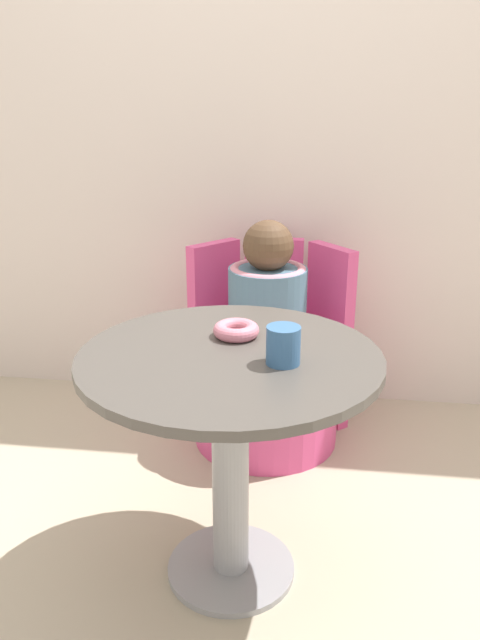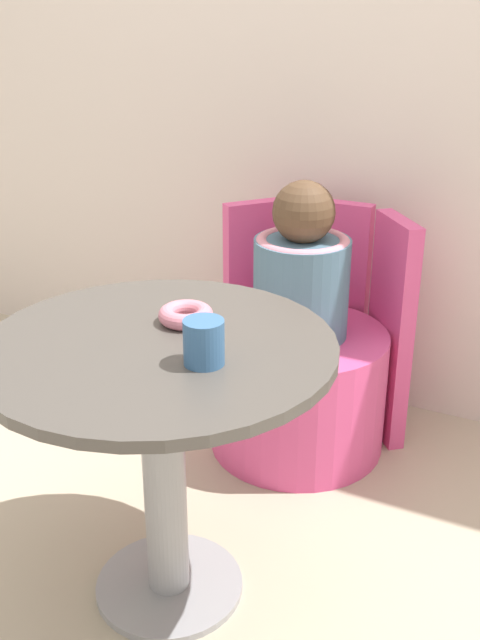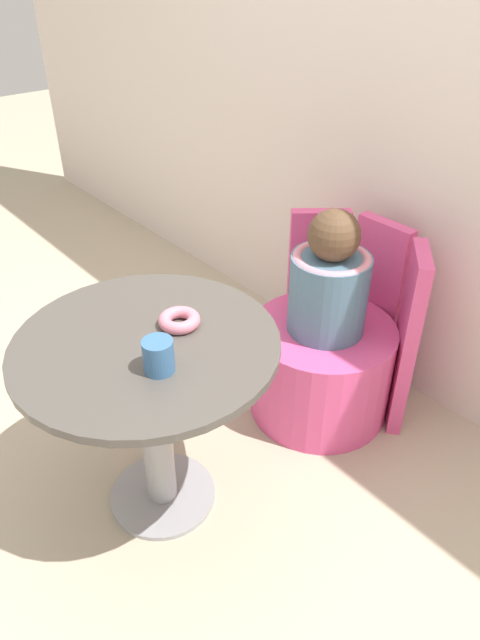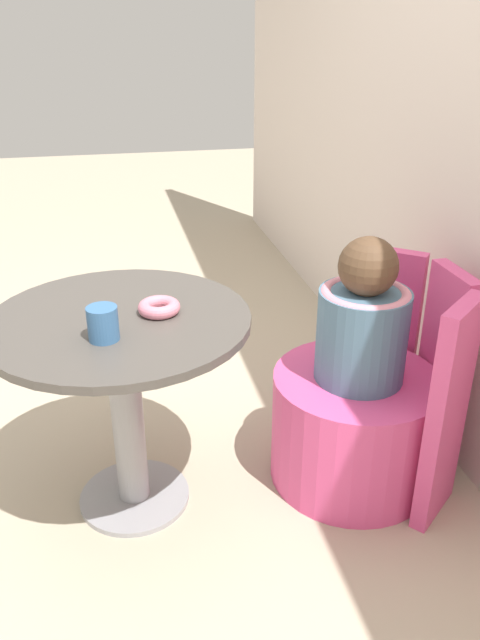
{
  "view_description": "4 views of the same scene",
  "coord_description": "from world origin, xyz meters",
  "px_view_note": "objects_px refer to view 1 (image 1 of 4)",
  "views": [
    {
      "loc": [
        0.21,
        -1.39,
        1.24
      ],
      "look_at": [
        -0.03,
        0.37,
        0.6
      ],
      "focal_mm": 35.0,
      "sensor_mm": 36.0,
      "label": 1
    },
    {
      "loc": [
        0.77,
        -1.18,
        1.31
      ],
      "look_at": [
        0.02,
        0.34,
        0.57
      ],
      "focal_mm": 42.0,
      "sensor_mm": 36.0,
      "label": 2
    },
    {
      "loc": [
        1.13,
        -0.63,
        1.58
      ],
      "look_at": [
        0.01,
        0.32,
        0.58
      ],
      "focal_mm": 32.0,
      "sensor_mm": 36.0,
      "label": 3
    },
    {
      "loc": [
        1.61,
        -0.02,
        1.39
      ],
      "look_at": [
        -0.0,
        0.34,
        0.6
      ],
      "focal_mm": 35.0,
      "sensor_mm": 36.0,
      "label": 4
    }
  ],
  "objects_px": {
    "child_figure": "(268,294)",
    "donut": "(236,330)",
    "tub_chair": "(266,393)",
    "cup": "(283,345)",
    "round_table": "(230,412)"
  },
  "relations": [
    {
      "from": "child_figure",
      "to": "donut",
      "type": "distance_m",
      "value": 0.62
    },
    {
      "from": "child_figure",
      "to": "donut",
      "type": "relative_size",
      "value": 3.85
    },
    {
      "from": "tub_chair",
      "to": "cup",
      "type": "relative_size",
      "value": 5.9
    },
    {
      "from": "donut",
      "to": "tub_chair",
      "type": "bearing_deg",
      "value": 87.41
    },
    {
      "from": "tub_chair",
      "to": "donut",
      "type": "xyz_separation_m",
      "value": [
        -0.03,
        -0.61,
        0.48
      ]
    },
    {
      "from": "round_table",
      "to": "donut",
      "type": "bearing_deg",
      "value": 89.68
    },
    {
      "from": "cup",
      "to": "donut",
      "type": "bearing_deg",
      "value": 130.02
    },
    {
      "from": "child_figure",
      "to": "cup",
      "type": "distance_m",
      "value": 0.78
    },
    {
      "from": "round_table",
      "to": "tub_chair",
      "type": "xyz_separation_m",
      "value": [
        0.03,
        0.72,
        -0.3
      ]
    },
    {
      "from": "child_figure",
      "to": "cup",
      "type": "height_order",
      "value": "child_figure"
    },
    {
      "from": "round_table",
      "to": "donut",
      "type": "height_order",
      "value": "donut"
    },
    {
      "from": "tub_chair",
      "to": "donut",
      "type": "height_order",
      "value": "donut"
    },
    {
      "from": "donut",
      "to": "cup",
      "type": "relative_size",
      "value": 1.32
    },
    {
      "from": "donut",
      "to": "child_figure",
      "type": "bearing_deg",
      "value": 87.41
    },
    {
      "from": "round_table",
      "to": "child_figure",
      "type": "distance_m",
      "value": 0.73
    }
  ]
}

